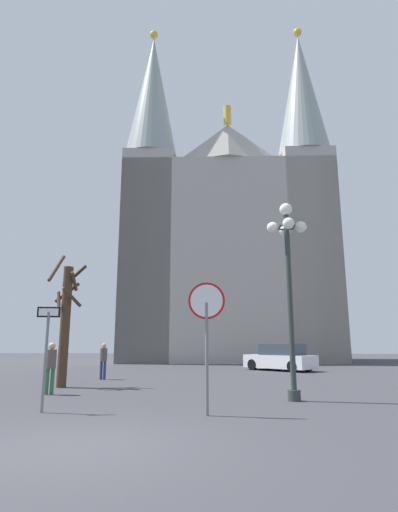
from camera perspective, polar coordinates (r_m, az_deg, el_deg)
name	(u,v)px	position (r m, az deg, el deg)	size (l,w,h in m)	color
ground_plane	(76,448)	(7.32, -16.63, -24.10)	(120.00, 120.00, 0.00)	#38383D
cathedral	(227,247)	(39.13, 3.92, 1.28)	(19.21, 13.68, 31.73)	#ADA89E
stop_sign	(207,319)	(9.79, 1.06, -8.71)	(0.87, 0.08, 3.02)	slate
one_way_arrow_sign	(46,346)	(10.84, -20.39, -11.64)	(0.54, 0.16, 2.47)	slate
street_lamp	(288,265)	(12.66, 12.26, -1.25)	(1.20, 1.20, 5.84)	#2D3833
bare_tree	(65,319)	(16.64, -18.04, -8.31)	(1.27, 1.27, 5.10)	#473323
parked_car_near_white	(280,358)	(25.69, 11.19, -13.72)	(4.28, 4.12, 1.54)	silver
pedestrian_walking	(51,363)	(14.45, -19.83, -13.77)	(0.32, 0.32, 1.61)	#33663F
pedestrian_standing	(103,358)	(19.68, -13.09, -13.54)	(0.32, 0.32, 1.59)	navy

